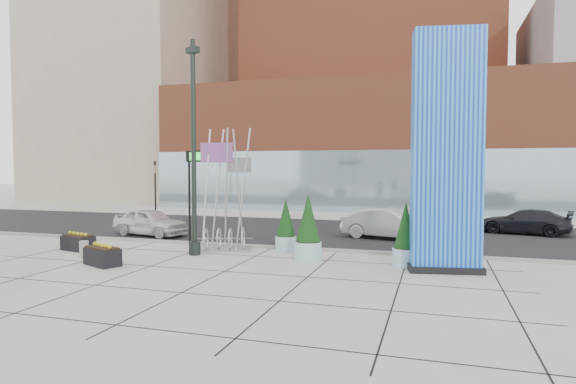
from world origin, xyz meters
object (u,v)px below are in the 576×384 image
(public_art_sculpture, at_px, (225,218))
(concrete_bollard, at_px, (84,249))
(car_white_west, at_px, (150,222))
(blue_pylon, at_px, (446,156))
(overhead_street_sign, at_px, (204,164))
(car_silver_mid, at_px, (388,224))
(lamp_post, at_px, (194,168))

(public_art_sculpture, height_order, concrete_bollard, public_art_sculpture)
(concrete_bollard, distance_m, car_white_west, 6.25)
(concrete_bollard, bearing_deg, public_art_sculpture, 35.03)
(blue_pylon, bearing_deg, overhead_street_sign, 156.58)
(blue_pylon, height_order, overhead_street_sign, blue_pylon)
(public_art_sculpture, xyz_separation_m, overhead_street_sign, (-1.45, 0.87, 2.39))
(car_white_west, relative_size, car_silver_mid, 0.91)
(public_art_sculpture, relative_size, overhead_street_sign, 1.21)
(car_white_west, xyz_separation_m, car_silver_mid, (12.18, 2.60, 0.04))
(overhead_street_sign, height_order, car_white_west, overhead_street_sign)
(lamp_post, height_order, public_art_sculpture, lamp_post)
(lamp_post, distance_m, concrete_bollard, 5.49)
(overhead_street_sign, xyz_separation_m, car_silver_mid, (8.00, 4.60, -3.02))
(public_art_sculpture, relative_size, concrete_bollard, 7.84)
(lamp_post, relative_size, overhead_street_sign, 2.01)
(car_white_west, bearing_deg, car_silver_mid, -65.92)
(lamp_post, relative_size, public_art_sculpture, 1.66)
(concrete_bollard, height_order, car_white_west, car_white_west)
(lamp_post, distance_m, car_white_west, 7.09)
(lamp_post, xyz_separation_m, car_white_west, (-4.88, 4.24, -2.91))
(car_white_west, bearing_deg, blue_pylon, -94.84)
(blue_pylon, height_order, lamp_post, lamp_post)
(concrete_bollard, xyz_separation_m, overhead_street_sign, (3.25, 4.16, 3.45))
(blue_pylon, distance_m, public_art_sculpture, 9.68)
(overhead_street_sign, bearing_deg, car_white_west, 172.02)
(public_art_sculpture, bearing_deg, overhead_street_sign, 133.82)
(overhead_street_sign, distance_m, car_white_west, 5.56)
(concrete_bollard, bearing_deg, blue_pylon, 6.84)
(concrete_bollard, relative_size, overhead_street_sign, 0.15)
(overhead_street_sign, bearing_deg, public_art_sculpture, -13.28)
(lamp_post, distance_m, public_art_sculpture, 2.72)
(blue_pylon, xyz_separation_m, lamp_post, (-9.93, 0.26, -0.42))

